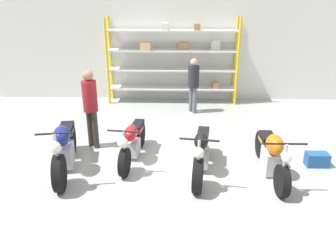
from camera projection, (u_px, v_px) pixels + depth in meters
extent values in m
plane|color=#9EA3A0|center=(167.00, 165.00, 6.75)|extent=(30.00, 30.00, 0.00)
cube|color=silver|center=(172.00, 44.00, 10.44)|extent=(30.00, 0.08, 3.60)
cylinder|color=gold|center=(107.00, 62.00, 10.08)|extent=(0.08, 0.08, 2.65)
cylinder|color=gold|center=(238.00, 63.00, 9.97)|extent=(0.08, 0.08, 2.65)
cylinder|color=gold|center=(111.00, 59.00, 10.59)|extent=(0.08, 0.08, 2.65)
cylinder|color=gold|center=(235.00, 60.00, 10.48)|extent=(0.08, 0.08, 2.65)
cube|color=silver|center=(172.00, 88.00, 10.61)|extent=(4.01, 0.55, 0.05)
cube|color=silver|center=(172.00, 70.00, 10.38)|extent=(4.01, 0.55, 0.05)
cube|color=silver|center=(172.00, 50.00, 10.16)|extent=(4.01, 0.55, 0.05)
cube|color=silver|center=(172.00, 31.00, 9.94)|extent=(4.01, 0.55, 0.05)
cube|color=#A87F51|center=(197.00, 27.00, 9.78)|extent=(0.18, 0.32, 0.20)
cube|color=#A87F51|center=(215.00, 85.00, 10.47)|extent=(0.21, 0.29, 0.21)
cube|color=silver|center=(215.00, 45.00, 10.08)|extent=(0.29, 0.22, 0.29)
cube|color=tan|center=(184.00, 46.00, 10.25)|extent=(0.34, 0.23, 0.19)
cube|color=silver|center=(165.00, 26.00, 9.80)|extent=(0.20, 0.32, 0.21)
cube|color=tan|center=(146.00, 46.00, 9.97)|extent=(0.33, 0.22, 0.24)
cylinder|color=black|center=(59.00, 173.00, 5.77)|extent=(0.27, 0.69, 0.67)
cylinder|color=black|center=(70.00, 139.00, 7.13)|extent=(0.27, 0.69, 0.67)
cube|color=#ADADB2|center=(66.00, 155.00, 6.51)|extent=(0.36, 0.55, 0.43)
ellipsoid|color=navy|center=(62.00, 136.00, 6.17)|extent=(0.41, 0.59, 0.38)
cube|color=black|center=(66.00, 128.00, 6.70)|extent=(0.35, 0.58, 0.10)
cube|color=navy|center=(67.00, 131.00, 6.77)|extent=(0.29, 0.41, 0.12)
cylinder|color=#ADADB2|center=(57.00, 154.00, 5.65)|extent=(0.06, 0.06, 0.74)
sphere|color=silver|center=(55.00, 147.00, 5.53)|extent=(0.21, 0.21, 0.21)
cylinder|color=black|center=(54.00, 134.00, 5.54)|extent=(0.64, 0.15, 0.04)
cylinder|color=black|center=(125.00, 162.00, 6.26)|extent=(0.18, 0.57, 0.56)
cylinder|color=black|center=(140.00, 134.00, 7.50)|extent=(0.18, 0.57, 0.56)
cube|color=#ADADB2|center=(134.00, 147.00, 6.94)|extent=(0.26, 0.42, 0.33)
ellipsoid|color=#B2191E|center=(131.00, 133.00, 6.63)|extent=(0.31, 0.54, 0.30)
cube|color=black|center=(137.00, 125.00, 7.15)|extent=(0.27, 0.56, 0.10)
cube|color=#B2191E|center=(137.00, 129.00, 7.20)|extent=(0.22, 0.40, 0.12)
cylinder|color=#ADADB2|center=(124.00, 147.00, 6.16)|extent=(0.06, 0.06, 0.62)
sphere|color=silver|center=(123.00, 143.00, 6.05)|extent=(0.20, 0.20, 0.20)
cylinder|color=black|center=(124.00, 131.00, 6.07)|extent=(0.62, 0.11, 0.04)
cylinder|color=black|center=(198.00, 176.00, 5.74)|extent=(0.25, 0.64, 0.62)
cylinder|color=black|center=(204.00, 142.00, 7.03)|extent=(0.25, 0.64, 0.62)
cube|color=#ADADB2|center=(201.00, 158.00, 6.44)|extent=(0.34, 0.43, 0.33)
ellipsoid|color=black|center=(201.00, 141.00, 6.12)|extent=(0.34, 0.49, 0.32)
cube|color=black|center=(203.00, 133.00, 6.59)|extent=(0.29, 0.52, 0.10)
cube|color=black|center=(203.00, 135.00, 6.70)|extent=(0.24, 0.37, 0.12)
cylinder|color=#ADADB2|center=(199.00, 158.00, 5.63)|extent=(0.06, 0.06, 0.67)
sphere|color=silver|center=(199.00, 153.00, 5.52)|extent=(0.19, 0.19, 0.19)
cylinder|color=black|center=(199.00, 140.00, 5.53)|extent=(0.68, 0.13, 0.04)
cylinder|color=black|center=(282.00, 181.00, 5.63)|extent=(0.14, 0.57, 0.57)
cylinder|color=black|center=(261.00, 144.00, 7.01)|extent=(0.14, 0.57, 0.57)
cube|color=#ADADB2|center=(270.00, 161.00, 6.38)|extent=(0.25, 0.53, 0.44)
ellipsoid|color=orange|center=(275.00, 145.00, 6.06)|extent=(0.32, 0.50, 0.37)
cube|color=black|center=(267.00, 137.00, 6.54)|extent=(0.26, 0.45, 0.10)
cube|color=orange|center=(266.00, 138.00, 6.68)|extent=(0.22, 0.32, 0.12)
cylinder|color=#ADADB2|center=(284.00, 163.00, 5.52)|extent=(0.05, 0.05, 0.68)
sphere|color=silver|center=(287.00, 158.00, 5.41)|extent=(0.16, 0.16, 0.16)
cylinder|color=black|center=(286.00, 144.00, 5.42)|extent=(0.69, 0.04, 0.04)
cylinder|color=#38332D|center=(90.00, 128.00, 7.46)|extent=(0.13, 0.13, 0.86)
cylinder|color=#38332D|center=(95.00, 130.00, 7.36)|extent=(0.13, 0.13, 0.86)
cylinder|color=maroon|center=(90.00, 96.00, 7.12)|extent=(0.45, 0.45, 0.68)
sphere|color=#9E7051|center=(88.00, 75.00, 6.95)|extent=(0.23, 0.23, 0.23)
cylinder|color=#595960|center=(191.00, 99.00, 9.71)|extent=(0.13, 0.13, 0.77)
cylinder|color=#595960|center=(195.00, 100.00, 9.57)|extent=(0.13, 0.13, 0.77)
cylinder|color=#232328|center=(194.00, 76.00, 9.38)|extent=(0.44, 0.44, 0.61)
sphere|color=tan|center=(194.00, 62.00, 9.23)|extent=(0.21, 0.21, 0.21)
cube|color=#1E4C8C|center=(317.00, 159.00, 6.67)|extent=(0.44, 0.26, 0.28)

